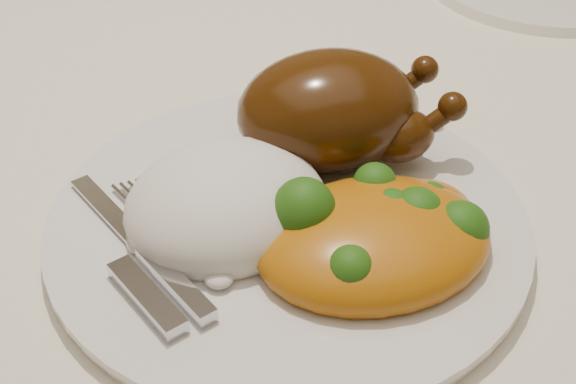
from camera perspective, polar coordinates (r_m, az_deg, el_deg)
name	(u,v)px	position (r m, az deg, el deg)	size (l,w,h in m)	color
dining_table	(218,176)	(0.74, -5.00, 1.15)	(1.60, 0.90, 0.76)	brown
tablecloth	(213,108)	(0.70, -5.33, 5.95)	(1.73, 1.03, 0.18)	silver
dinner_plate	(288,224)	(0.52, 0.00, -2.32)	(0.30, 0.30, 0.01)	silver
roast_chicken	(334,110)	(0.54, 3.28, 5.84)	(0.16, 0.11, 0.08)	#412206
rice_mound	(226,206)	(0.50, -4.42, -0.98)	(0.14, 0.13, 0.07)	white
mac_and_cheese	(371,232)	(0.48, 5.95, -2.84)	(0.15, 0.12, 0.06)	#B7710B
cutlery	(150,265)	(0.48, -9.80, -5.13)	(0.05, 0.16, 0.01)	silver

